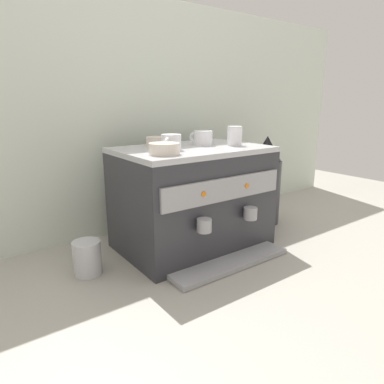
{
  "coord_description": "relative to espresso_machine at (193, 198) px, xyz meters",
  "views": [
    {
      "loc": [
        -0.86,
        -1.18,
        0.63
      ],
      "look_at": [
        0.0,
        0.0,
        0.25
      ],
      "focal_mm": 32.17,
      "sensor_mm": 36.0,
      "label": 1
    }
  ],
  "objects": [
    {
      "name": "milk_pitcher",
      "position": [
        -0.48,
        0.01,
        -0.16
      ],
      "size": [
        0.1,
        0.1,
        0.13
      ],
      "primitive_type": "cylinder",
      "color": "#B7B7BC",
      "rests_on": "ground_plane"
    },
    {
      "name": "ceramic_cup_2",
      "position": [
        0.07,
        0.03,
        0.26
      ],
      "size": [
        0.08,
        0.12,
        0.06
      ],
      "color": "white",
      "rests_on": "espresso_machine"
    },
    {
      "name": "ceramic_cup_1",
      "position": [
        -0.13,
        -0.03,
        0.26
      ],
      "size": [
        0.1,
        0.09,
        0.06
      ],
      "color": "white",
      "rests_on": "espresso_machine"
    },
    {
      "name": "ground_plane",
      "position": [
        0.0,
        0.0,
        -0.22
      ],
      "size": [
        4.0,
        4.0,
        0.0
      ],
      "primitive_type": "plane",
      "color": "#9E998E"
    },
    {
      "name": "ceramic_bowl_0",
      "position": [
        -0.11,
        0.1,
        0.24
      ],
      "size": [
        0.09,
        0.09,
        0.04
      ],
      "color": "beige",
      "rests_on": "espresso_machine"
    },
    {
      "name": "coffee_grinder",
      "position": [
        0.49,
        0.02,
        0.0
      ],
      "size": [
        0.16,
        0.16,
        0.46
      ],
      "color": "#333338",
      "rests_on": "ground_plane"
    },
    {
      "name": "ceramic_bowl_1",
      "position": [
        -0.2,
        -0.1,
        0.24
      ],
      "size": [
        0.11,
        0.11,
        0.04
      ],
      "color": "beige",
      "rests_on": "espresso_machine"
    },
    {
      "name": "espresso_machine",
      "position": [
        0.0,
        0.0,
        0.0
      ],
      "size": [
        0.63,
        0.53,
        0.45
      ],
      "color": "#2D2D33",
      "rests_on": "ground_plane"
    },
    {
      "name": "tiled_backsplash_wall",
      "position": [
        0.0,
        0.36,
        0.33
      ],
      "size": [
        2.8,
        0.03,
        1.11
      ],
      "primitive_type": "cube",
      "color": "silver",
      "rests_on": "ground_plane"
    },
    {
      "name": "ceramic_cup_0",
      "position": [
        0.19,
        -0.06,
        0.27
      ],
      "size": [
        0.1,
        0.08,
        0.08
      ],
      "color": "white",
      "rests_on": "espresso_machine"
    }
  ]
}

